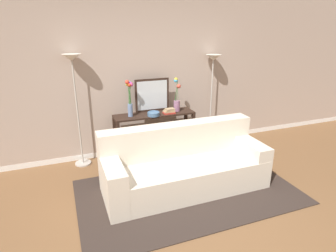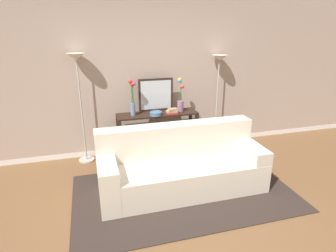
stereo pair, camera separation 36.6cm
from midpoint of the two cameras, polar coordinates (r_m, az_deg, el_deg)
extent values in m
cube|color=brown|center=(3.48, 3.44, -19.96)|extent=(16.00, 16.00, 0.02)
cube|color=white|center=(5.40, -7.00, -4.05)|extent=(12.00, 0.15, 0.09)
cube|color=#B29E8E|center=(5.00, -7.70, 11.30)|extent=(12.00, 0.14, 2.80)
cube|color=#332823|center=(4.08, 1.36, -13.01)|extent=(2.97, 1.74, 0.01)
cube|color=beige|center=(4.05, 0.84, -9.87)|extent=(2.26, 0.85, 0.42)
cube|color=beige|center=(4.10, -0.65, -2.62)|extent=(2.26, 0.27, 0.46)
cube|color=beige|center=(3.80, -13.72, -11.12)|extent=(0.24, 0.85, 0.60)
cube|color=beige|center=(4.44, 13.09, -6.29)|extent=(0.24, 0.85, 0.60)
cube|color=black|center=(4.83, -4.92, 2.32)|extent=(1.36, 0.36, 0.03)
cube|color=black|center=(5.05, -4.71, -4.47)|extent=(1.25, 0.31, 0.01)
cube|color=black|center=(4.69, -11.96, -3.71)|extent=(0.05, 0.05, 0.76)
cube|color=black|center=(5.03, 2.92, -1.65)|extent=(0.05, 0.05, 0.76)
cube|color=black|center=(4.98, -12.57, -2.35)|extent=(0.05, 0.05, 0.76)
cube|color=black|center=(5.30, 1.55, -0.49)|extent=(0.05, 0.05, 0.76)
cylinder|color=#B7B2A8|center=(5.08, -18.53, -7.05)|extent=(0.26, 0.26, 0.02)
cylinder|color=#B7B2A8|center=(4.77, -19.63, 2.08)|extent=(0.02, 0.02, 1.67)
cone|color=silver|center=(4.60, -20.91, 12.63)|extent=(0.28, 0.28, 0.10)
cylinder|color=#B7B2A8|center=(5.62, 6.31, -3.42)|extent=(0.26, 0.26, 0.02)
cylinder|color=#B7B2A8|center=(5.36, 6.63, 4.45)|extent=(0.02, 0.02, 1.58)
cone|color=silver|center=(5.20, 7.00, 13.39)|extent=(0.28, 0.28, 0.10)
cube|color=black|center=(4.89, -5.32, 6.12)|extent=(0.60, 0.02, 0.56)
cube|color=silver|center=(4.89, -5.29, 6.10)|extent=(0.53, 0.01, 0.49)
cylinder|color=#6B84AD|center=(4.69, -9.75, 3.10)|extent=(0.08, 0.08, 0.21)
cylinder|color=#3D7538|center=(4.64, -9.88, 6.26)|extent=(0.04, 0.03, 0.32)
sphere|color=#672AE9|center=(4.62, -9.89, 8.24)|extent=(0.07, 0.07, 0.07)
cylinder|color=#3D7538|center=(4.64, -10.04, 6.24)|extent=(0.03, 0.02, 0.32)
sphere|color=yellow|center=(4.62, -10.34, 8.19)|extent=(0.07, 0.07, 0.07)
cylinder|color=#3D7538|center=(4.62, -9.79, 6.22)|extent=(0.02, 0.04, 0.32)
sphere|color=#BF407D|center=(4.59, -9.66, 8.14)|extent=(0.07, 0.07, 0.07)
cylinder|color=#3D7538|center=(4.62, -9.91, 6.15)|extent=(0.02, 0.01, 0.31)
sphere|color=red|center=(4.56, -9.99, 8.00)|extent=(0.05, 0.05, 0.05)
cylinder|color=#3D7538|center=(4.62, -10.09, 6.45)|extent=(0.01, 0.05, 0.36)
sphere|color=#D4412D|center=(4.58, -10.47, 8.60)|extent=(0.06, 0.06, 0.06)
cylinder|color=gray|center=(4.92, -0.36, 4.02)|extent=(0.11, 0.11, 0.18)
cylinder|color=#3D7538|center=(4.87, -0.47, 7.13)|extent=(0.04, 0.01, 0.36)
sphere|color=gold|center=(4.85, -0.60, 9.24)|extent=(0.07, 0.07, 0.07)
cylinder|color=#3D7538|center=(4.87, -0.48, 7.04)|extent=(0.05, 0.02, 0.34)
sphere|color=#40AFDF|center=(4.85, -0.62, 9.05)|extent=(0.07, 0.07, 0.07)
cylinder|color=#3D7538|center=(4.86, -0.22, 6.47)|extent=(0.02, 0.02, 0.26)
sphere|color=#CB4D3B|center=(4.82, -0.05, 7.92)|extent=(0.07, 0.07, 0.07)
cylinder|color=#4C7093|center=(4.70, -5.13, 2.35)|extent=(0.20, 0.20, 0.06)
torus|color=#4C7093|center=(4.69, -5.14, 2.72)|extent=(0.20, 0.20, 0.01)
cube|color=#BC3328|center=(4.81, -1.97, 2.63)|extent=(0.20, 0.13, 0.02)
cube|color=tan|center=(4.80, -1.99, 2.90)|extent=(0.18, 0.12, 0.02)
cube|color=tan|center=(4.80, -1.90, 3.11)|extent=(0.17, 0.11, 0.02)
cube|color=tan|center=(4.79, -1.82, 3.34)|extent=(0.16, 0.11, 0.03)
cube|color=maroon|center=(4.98, -10.72, -6.19)|extent=(0.03, 0.16, 0.13)
cube|color=silver|center=(4.99, -10.26, -6.24)|extent=(0.04, 0.15, 0.10)
cube|color=#236033|center=(4.99, -9.76, -6.07)|extent=(0.04, 0.13, 0.12)
cube|color=#BC3328|center=(5.00, -9.30, -6.11)|extent=(0.03, 0.16, 0.10)
cube|color=slate|center=(5.01, -8.80, -6.08)|extent=(0.05, 0.13, 0.10)
cube|color=tan|center=(5.01, -8.34, -5.89)|extent=(0.03, 0.14, 0.12)
camera|label=1|loc=(0.18, -92.43, -0.87)|focal=30.62mm
camera|label=2|loc=(0.18, 87.57, 0.87)|focal=30.62mm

